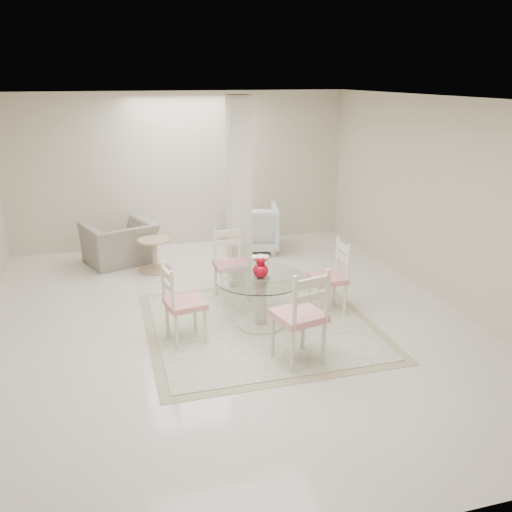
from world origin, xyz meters
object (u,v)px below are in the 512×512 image
object	(u,v)px
armchair_white	(252,228)
side_table	(155,256)
dining_chair_east	(333,272)
dining_chair_south	(303,310)
dining_chair_west	(179,298)
red_vase	(260,267)
column	(239,194)
dining_table	(260,302)
recliner_taupe	(120,243)
dining_chair_north	(230,258)

from	to	relation	value
armchair_white	side_table	xyz separation A→B (m)	(-1.76, -0.62, -0.17)
armchair_white	dining_chair_east	bearing A→B (deg)	107.72
dining_chair_south	dining_chair_west	bearing A→B (deg)	-49.87
red_vase	column	bearing A→B (deg)	85.37
column	dining_table	xyz separation A→B (m)	(-0.12, -1.52, -1.02)
armchair_white	dining_table	bearing A→B (deg)	88.36
recliner_taupe	side_table	xyz separation A→B (m)	(0.50, -0.54, -0.10)
dining_chair_east	dining_chair_south	world-z (taller)	dining_chair_south
side_table	armchair_white	bearing A→B (deg)	19.42
dining_chair_north	column	bearing A→B (deg)	60.33
dining_chair_east	armchair_white	bearing A→B (deg)	-173.53
dining_chair_east	recliner_taupe	distance (m)	3.77
red_vase	recliner_taupe	xyz separation A→B (m)	(-1.56, 2.90, -0.44)
dining_chair_north	armchair_white	world-z (taller)	dining_chair_north
column	armchair_white	world-z (taller)	column
column	dining_chair_east	xyz separation A→B (m)	(0.89, -1.38, -0.79)
dining_chair_north	dining_chair_west	distance (m)	1.45
red_vase	side_table	size ratio (longest dim) A/B	0.55
dining_chair_east	side_table	bearing A→B (deg)	-136.64
dining_chair_south	armchair_white	bearing A→B (deg)	-111.42
dining_table	side_table	world-z (taller)	dining_table
recliner_taupe	dining_chair_west	bearing A→B (deg)	79.51
dining_table	dining_chair_north	world-z (taller)	dining_chair_north
column	armchair_white	distance (m)	1.84
dining_table	side_table	distance (m)	2.59
column	side_table	bearing A→B (deg)	144.19
dining_table	armchair_white	world-z (taller)	armchair_white
dining_chair_west	armchair_white	world-z (taller)	dining_chair_west
dining_chair_west	side_table	xyz separation A→B (m)	(-0.04, 2.52, -0.31)
column	dining_chair_west	xyz separation A→B (m)	(-1.13, -1.68, -0.80)
recliner_taupe	dining_chair_east	bearing A→B (deg)	112.24
dining_chair_west	dining_chair_east	bearing A→B (deg)	-91.69
armchair_white	column	bearing A→B (deg)	79.89
dining_table	recliner_taupe	world-z (taller)	recliner_taupe
dining_chair_west	recliner_taupe	size ratio (longest dim) A/B	1.00
dining_chair_west	red_vase	bearing A→B (deg)	-91.14
dining_chair_south	dining_chair_north	bearing A→B (deg)	-94.88
column	recliner_taupe	distance (m)	2.40
dining_table	red_vase	xyz separation A→B (m)	(0.00, 0.00, 0.45)
dining_table	recliner_taupe	xyz separation A→B (m)	(-1.56, 2.90, 0.02)
dining_chair_east	recliner_taupe	world-z (taller)	dining_chair_east
column	dining_table	distance (m)	1.84
dining_chair_east	dining_chair_west	distance (m)	2.04
dining_chair_north	side_table	bearing A→B (deg)	121.91
dining_chair_west	side_table	bearing A→B (deg)	-9.18
dining_table	red_vase	distance (m)	0.45
column	dining_chair_south	size ratio (longest dim) A/B	2.24
dining_chair_east	dining_chair_south	size ratio (longest dim) A/B	0.89
column	dining_table	size ratio (longest dim) A/B	2.43
red_vase	dining_table	bearing A→B (deg)	-95.71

